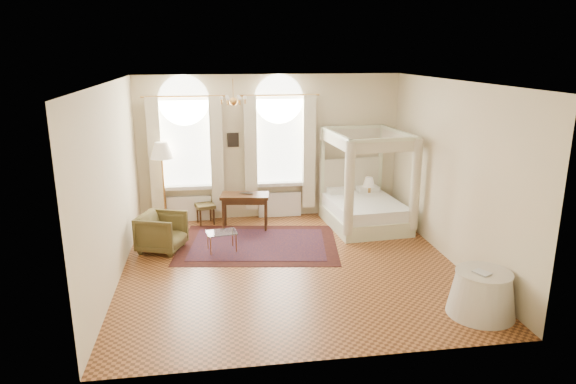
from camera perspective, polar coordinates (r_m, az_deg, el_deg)
name	(u,v)px	position (r m, az deg, el deg)	size (l,w,h in m)	color
ground	(290,266)	(9.49, 0.25, -8.19)	(6.00, 6.00, 0.00)	#9E5B2E
room_walls	(290,160)	(8.88, 0.26, 3.60)	(6.00, 6.00, 6.00)	beige
window_left	(187,158)	(11.70, -11.20, 3.74)	(1.62, 0.27, 3.29)	white
window_right	(280,155)	(11.79, -0.94, 4.12)	(1.62, 0.27, 3.29)	white
chandelier	(233,100)	(9.84, -6.10, 10.13)	(0.51, 0.45, 0.50)	#B27D3B
wall_pictures	(274,137)	(11.80, -1.56, 6.11)	(2.54, 0.03, 0.39)	black
canopy_bed	(365,205)	(11.52, 8.56, -1.47)	(1.78, 2.11, 2.14)	beige
nightstand	(366,204)	(12.36, 8.69, -1.36)	(0.37, 0.34, 0.53)	#351C0E
nightstand_lamp	(369,183)	(12.16, 8.98, 0.99)	(0.28, 0.28, 0.42)	#B27D3B
writing_desk	(245,199)	(11.23, -4.83, -0.82)	(1.11, 0.69, 0.78)	#351C0E
laptop	(247,193)	(11.28, -4.60, -0.08)	(0.30, 0.19, 0.02)	black
stool	(205,207)	(11.72, -9.18, -1.70)	(0.49, 0.49, 0.46)	#473F1E
armchair	(162,232)	(10.36, -13.84, -4.36)	(0.80, 0.82, 0.75)	#4C4220
coffee_table	(222,234)	(10.11, -7.39, -4.64)	(0.63, 0.49, 0.39)	silver
floor_lamp	(162,155)	(11.47, -13.85, 4.04)	(0.49, 0.49, 1.90)	#B27D3B
oriental_rug	(258,244)	(10.49, -3.31, -5.80)	(3.47, 2.72, 0.01)	#3F170F
side_table	(482,293)	(8.25, 20.74, -10.48)	(1.00, 1.00, 0.68)	beige
book	(478,274)	(7.97, 20.38, -8.56)	(0.18, 0.24, 0.02)	black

